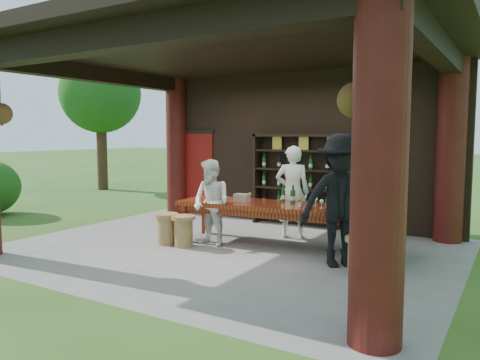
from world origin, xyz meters
The scene contains 15 objects.
ground centered at (0.00, 0.00, 0.00)m, with size 90.00×90.00×0.00m, color #2D5119.
pavilion centered at (-0.01, 0.43, 2.13)m, with size 7.50×6.00×3.60m.
wine_shelf centered at (0.30, 2.45, 0.99)m, with size 2.23×0.34×1.97m.
tasting_table centered at (0.76, 0.60, 0.64)m, with size 3.89×1.32×0.75m.
stool_near_left centered at (-0.75, -0.28, 0.29)m, with size 0.41×0.41×0.54m.
stool_near_right centered at (2.38, -0.31, 0.28)m, with size 0.41×0.41×0.53m.
stool_far_left centered at (-1.11, -0.28, 0.29)m, with size 0.42×0.42×0.55m.
host centered at (0.58, 1.36, 0.87)m, with size 0.64×0.42×1.74m, color white.
guest_woman centered at (-0.38, 0.06, 0.76)m, with size 0.74×0.57×1.52m, color white.
guest_man centered at (2.00, -0.03, 0.98)m, with size 1.27×0.73×1.97m, color black.
table_bottles centered at (0.74, 0.89, 0.90)m, with size 0.29×0.16×0.31m.
table_glasses centered at (1.22, 0.68, 0.82)m, with size 1.91×0.28×0.15m.
napkin_basket centered at (-0.02, 0.50, 0.82)m, with size 0.26×0.18×0.14m, color #BF6672.
shrubs centered at (1.55, 0.40, 0.55)m, with size 14.73×7.70×1.36m.
trees centered at (3.18, 1.30, 3.37)m, with size 20.43×10.91×4.80m.
Camera 1 is at (4.24, -6.64, 1.95)m, focal length 35.00 mm.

